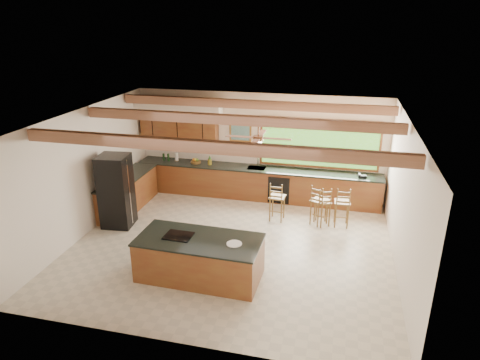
# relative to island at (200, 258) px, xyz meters

# --- Properties ---
(ground) EXTENTS (7.20, 7.20, 0.00)m
(ground) POSITION_rel_island_xyz_m (0.31, 1.34, -0.43)
(ground) COLOR #C0B59F
(ground) RESTS_ON ground
(room_shell) EXTENTS (7.27, 6.54, 3.02)m
(room_shell) POSITION_rel_island_xyz_m (0.14, 1.99, 1.78)
(room_shell) COLOR silver
(room_shell) RESTS_ON ground
(counter_run) EXTENTS (7.12, 3.10, 1.22)m
(counter_run) POSITION_rel_island_xyz_m (-0.51, 3.86, 0.03)
(counter_run) COLOR brown
(counter_run) RESTS_ON ground
(island) EXTENTS (2.51, 1.23, 0.88)m
(island) POSITION_rel_island_xyz_m (0.00, 0.00, 0.00)
(island) COLOR brown
(island) RESTS_ON ground
(refrigerator) EXTENTS (0.79, 0.77, 1.84)m
(refrigerator) POSITION_rel_island_xyz_m (-2.74, 1.74, 0.49)
(refrigerator) COLOR black
(refrigerator) RESTS_ON ground
(bar_stool_a) EXTENTS (0.41, 0.41, 1.07)m
(bar_stool_a) POSITION_rel_island_xyz_m (1.12, 2.88, 0.20)
(bar_stool_a) COLOR brown
(bar_stool_a) RESTS_ON ground
(bar_stool_b) EXTENTS (0.51, 0.52, 1.08)m
(bar_stool_b) POSITION_rel_island_xyz_m (2.19, 2.88, 0.21)
(bar_stool_b) COLOR brown
(bar_stool_b) RESTS_ON ground
(bar_stool_c) EXTENTS (0.48, 0.48, 1.04)m
(bar_stool_c) POSITION_rel_island_xyz_m (2.27, 2.89, 0.18)
(bar_stool_c) COLOR brown
(bar_stool_c) RESTS_ON ground
(bar_stool_d) EXTENTS (0.41, 0.41, 1.07)m
(bar_stool_d) POSITION_rel_island_xyz_m (2.75, 2.93, 0.20)
(bar_stool_d) COLOR brown
(bar_stool_d) RESTS_ON ground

